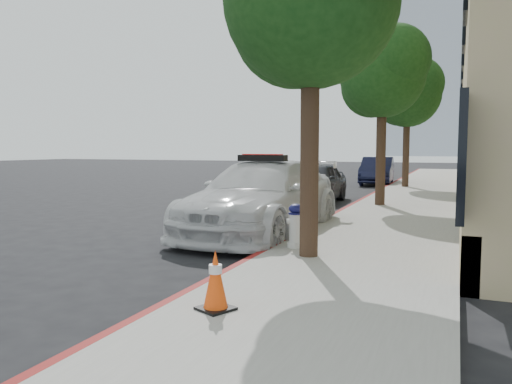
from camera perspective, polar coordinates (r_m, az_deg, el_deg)
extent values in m
plane|color=black|center=(11.23, -5.50, -4.79)|extent=(120.00, 120.00, 0.00)
cube|color=gray|center=(19.95, 17.57, -0.48)|extent=(3.20, 50.00, 0.15)
cube|color=maroon|center=(20.12, 13.20, -0.33)|extent=(0.12, 50.00, 0.15)
cube|color=#9EA8B7|center=(133.12, 18.45, 16.97)|extent=(18.00, 14.00, 60.00)
cube|color=#9EA8B7|center=(146.24, 23.96, 12.51)|extent=(14.00, 14.00, 44.00)
cylinder|color=black|center=(8.12, 6.13, 4.22)|extent=(0.30, 0.30, 3.30)
sphere|color=#123711|center=(8.74, 4.52, 18.50)|extent=(2.10, 2.10, 2.10)
cylinder|color=black|center=(15.96, 14.07, 4.29)|extent=(0.30, 0.30, 3.19)
sphere|color=#123711|center=(16.11, 14.26, 12.83)|extent=(2.60, 2.60, 2.60)
sphere|color=#123711|center=(15.83, 15.62, 14.41)|extent=(2.08, 2.08, 2.08)
sphere|color=#123711|center=(16.42, 13.15, 11.65)|extent=(1.95, 1.95, 1.95)
cylinder|color=black|center=(23.91, 16.77, 4.69)|extent=(0.30, 0.30, 3.41)
sphere|color=#123711|center=(24.03, 16.93, 10.67)|extent=(3.00, 3.00, 3.00)
sphere|color=#123711|center=(23.74, 17.87, 11.69)|extent=(2.40, 2.40, 2.40)
sphere|color=#123711|center=(24.33, 16.14, 9.91)|extent=(2.25, 2.25, 2.25)
imported|color=silver|center=(11.14, 0.74, -0.61)|extent=(2.47, 5.70, 1.63)
cube|color=black|center=(11.09, 0.75, 3.91)|extent=(1.11, 0.31, 0.14)
cube|color=#A50A07|center=(11.08, 0.75, 4.22)|extent=(0.91, 0.25, 0.06)
imported|color=#212329|center=(17.59, 6.65, 1.11)|extent=(1.71, 4.21, 1.43)
imported|color=black|center=(27.00, 13.69, 2.37)|extent=(1.83, 4.48, 1.45)
cylinder|color=silver|center=(8.94, 4.53, -6.04)|extent=(0.30, 0.30, 0.09)
cylinder|color=silver|center=(8.89, 4.55, -4.10)|extent=(0.23, 0.23, 0.52)
ellipsoid|color=#121452|center=(8.84, 4.56, -1.90)|extent=(0.24, 0.24, 0.17)
cylinder|color=silver|center=(8.87, 4.55, -3.35)|extent=(0.33, 0.22, 0.09)
cylinder|color=silver|center=(8.87, 4.55, -3.35)|extent=(0.16, 0.19, 0.09)
cube|color=black|center=(5.62, -4.63, -13.11)|extent=(0.46, 0.46, 0.03)
cone|color=#FD4C0D|center=(5.52, -4.65, -9.83)|extent=(0.27, 0.27, 0.64)
cylinder|color=white|center=(5.50, -4.66, -8.76)|extent=(0.14, 0.14, 0.10)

